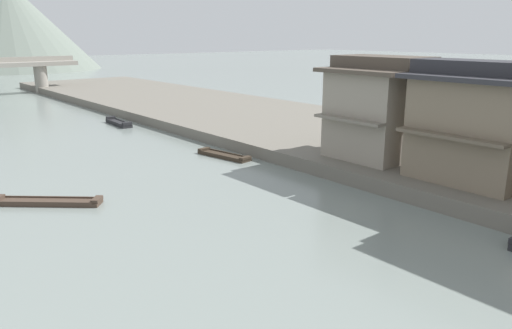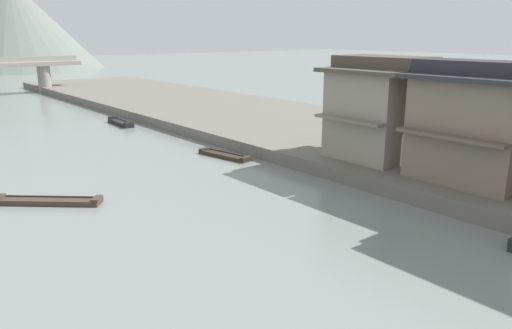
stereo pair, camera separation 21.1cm
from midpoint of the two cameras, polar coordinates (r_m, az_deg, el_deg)
The scene contains 7 objects.
riverbank_right at distance 42.55m, azimuth 5.94°, elevation 4.27°, with size 18.00×110.00×0.86m, color #6B665B.
boat_moored_nearest at distance 26.72m, azimuth -22.92°, elevation -3.98°, with size 4.63×4.25×0.37m.
boat_moored_second at distance 33.95m, azimuth -3.49°, elevation 1.06°, with size 1.70×4.45×0.35m.
boat_moored_third at distance 47.88m, azimuth -15.38°, elevation 4.70°, with size 1.13×4.41×0.55m.
house_waterfront_second at distance 27.30m, azimuth 24.34°, elevation 4.39°, with size 5.16×6.47×6.14m.
house_waterfront_tall at distance 31.10m, azimuth 14.55°, elevation 6.38°, with size 6.42×5.66×6.14m.
hill_far_east at distance 135.12m, azimuth -26.40°, elevation 14.40°, with size 40.64×40.64×21.05m, color slate.
Camera 2 is at (-13.44, 0.32, 8.23)m, focal length 34.30 mm.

